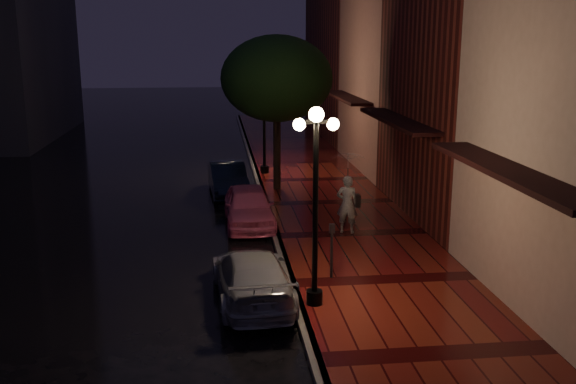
# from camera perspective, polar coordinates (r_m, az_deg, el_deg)

# --- Properties ---
(ground) EXTENTS (120.00, 120.00, 0.00)m
(ground) POSITION_cam_1_polar(r_m,az_deg,el_deg) (18.94, -1.02, -4.35)
(ground) COLOR black
(ground) RESTS_ON ground
(sidewalk) EXTENTS (4.50, 60.00, 0.15)m
(sidewalk) POSITION_cam_1_polar(r_m,az_deg,el_deg) (19.26, 5.68, -3.88)
(sidewalk) COLOR #4C0D0E
(sidewalk) RESTS_ON ground
(curb) EXTENTS (0.25, 60.00, 0.15)m
(curb) POSITION_cam_1_polar(r_m,az_deg,el_deg) (18.92, -1.02, -4.13)
(curb) COLOR #595451
(curb) RESTS_ON ground
(storefront_mid) EXTENTS (5.00, 8.00, 11.00)m
(storefront_mid) POSITION_cam_1_polar(r_m,az_deg,el_deg) (21.76, 17.48, 12.11)
(storefront_mid) COLOR #511914
(storefront_mid) RESTS_ON ground
(storefront_far) EXTENTS (5.00, 8.00, 9.00)m
(storefront_far) POSITION_cam_1_polar(r_m,az_deg,el_deg) (29.30, 10.99, 10.75)
(storefront_far) COLOR #8C5951
(storefront_far) RESTS_ON ground
(storefront_extra) EXTENTS (5.00, 12.00, 10.00)m
(storefront_extra) POSITION_cam_1_polar(r_m,az_deg,el_deg) (38.94, 6.57, 12.29)
(storefront_extra) COLOR #511914
(storefront_extra) RESTS_ON ground
(streetlamp_near) EXTENTS (0.96, 0.36, 4.31)m
(streetlamp_near) POSITION_cam_1_polar(r_m,az_deg,el_deg) (13.50, 2.46, -0.30)
(streetlamp_near) COLOR black
(streetlamp_near) RESTS_ON sidewalk
(streetlamp_far) EXTENTS (0.96, 0.36, 4.31)m
(streetlamp_far) POSITION_cam_1_polar(r_m,az_deg,el_deg) (27.21, -2.14, 6.77)
(streetlamp_far) COLOR black
(streetlamp_far) RESTS_ON sidewalk
(street_tree) EXTENTS (4.16, 4.16, 5.80)m
(street_tree) POSITION_cam_1_polar(r_m,az_deg,el_deg) (24.10, -0.99, 9.82)
(street_tree) COLOR black
(street_tree) RESTS_ON sidewalk
(pink_car) EXTENTS (1.56, 3.75, 1.27)m
(pink_car) POSITION_cam_1_polar(r_m,az_deg,el_deg) (20.31, -3.50, -1.27)
(pink_car) COLOR #E55E86
(pink_car) RESTS_ON ground
(navy_car) EXTENTS (1.57, 3.80, 1.22)m
(navy_car) POSITION_cam_1_polar(r_m,az_deg,el_deg) (24.39, -5.37, 1.17)
(navy_car) COLOR black
(navy_car) RESTS_ON ground
(silver_car) EXTENTS (1.89, 4.12, 1.17)m
(silver_car) POSITION_cam_1_polar(r_m,az_deg,el_deg) (14.61, -3.20, -7.51)
(silver_car) COLOR #929299
(silver_car) RESTS_ON ground
(woman_with_umbrella) EXTENTS (1.01, 1.03, 2.44)m
(woman_with_umbrella) POSITION_cam_1_polar(r_m,az_deg,el_deg) (18.89, 5.34, 1.08)
(woman_with_umbrella) COLOR silver
(woman_with_umbrella) RESTS_ON sidewalk
(parking_meter) EXTENTS (0.14, 0.11, 1.35)m
(parking_meter) POSITION_cam_1_polar(r_m,az_deg,el_deg) (15.49, 3.91, -4.74)
(parking_meter) COLOR black
(parking_meter) RESTS_ON sidewalk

